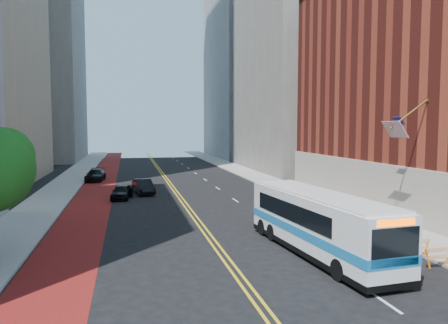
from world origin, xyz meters
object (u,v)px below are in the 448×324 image
Objects in this scene: transit_bus at (317,222)px; car_b at (143,187)px; car_c at (96,175)px; car_a at (122,192)px.

car_b is (-8.30, 23.20, -0.98)m from transit_bus.
transit_bus reaches higher than car_c.
car_a is at bearing -137.29° from car_b.
car_b is at bearing 63.56° from car_a.
car_c is (-13.77, 35.22, -0.98)m from transit_bus.
transit_bus is at bearing -63.36° from car_c.
car_b is at bearing 104.36° from transit_bus.
car_c is (-5.48, 12.01, 0.00)m from car_b.
transit_bus is 22.96m from car_a.
car_a is at bearing 111.62° from transit_bus.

